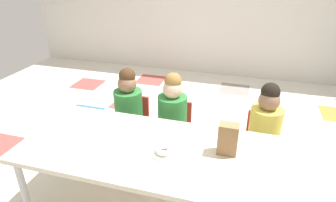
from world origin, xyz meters
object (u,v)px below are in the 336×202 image
at_px(seated_child_far_right, 265,125).
at_px(donut_powdered_on_plate, 164,150).
at_px(seated_child_near_camera, 129,106).
at_px(paper_bag_brown, 228,139).
at_px(craft_table, 170,156).
at_px(paper_plate_near_edge, 164,153).
at_px(seated_child_middle_seat, 173,112).

xyz_separation_m(seated_child_far_right, donut_powdered_on_plate, (-0.66, -0.68, 0.08)).
height_order(seated_child_near_camera, paper_bag_brown, seated_child_near_camera).
bearing_deg(seated_child_far_right, seated_child_near_camera, 180.00).
distance_m(craft_table, paper_plate_near_edge, 0.07).
bearing_deg(craft_table, paper_bag_brown, 13.08).
distance_m(seated_child_far_right, donut_powdered_on_plate, 0.96).
bearing_deg(donut_powdered_on_plate, seated_child_middle_seat, 100.83).
height_order(seated_child_near_camera, seated_child_middle_seat, same).
distance_m(craft_table, donut_powdered_on_plate, 0.09).
bearing_deg(donut_powdered_on_plate, seated_child_far_right, 45.81).
bearing_deg(seated_child_far_right, craft_table, -134.75).
xyz_separation_m(seated_child_middle_seat, paper_plate_near_edge, (0.13, -0.68, 0.05)).
xyz_separation_m(craft_table, donut_powdered_on_plate, (-0.03, -0.04, 0.07)).
bearing_deg(seated_child_middle_seat, paper_plate_near_edge, -79.17).
distance_m(paper_plate_near_edge, donut_powdered_on_plate, 0.02).
xyz_separation_m(paper_bag_brown, paper_plate_near_edge, (-0.40, -0.13, -0.11)).
bearing_deg(paper_bag_brown, craft_table, -166.92).
bearing_deg(craft_table, donut_powdered_on_plate, -124.04).
distance_m(seated_child_near_camera, paper_plate_near_edge, 0.88).
xyz_separation_m(craft_table, seated_child_middle_seat, (-0.16, 0.64, -0.01)).
bearing_deg(craft_table, paper_plate_near_edge, -124.04).
height_order(seated_child_middle_seat, paper_bag_brown, seated_child_middle_seat).
height_order(craft_table, seated_child_middle_seat, seated_child_middle_seat).
bearing_deg(paper_bag_brown, donut_powdered_on_plate, -162.29).
height_order(seated_child_far_right, paper_bag_brown, seated_child_far_right).
xyz_separation_m(seated_child_far_right, paper_plate_near_edge, (-0.66, -0.68, 0.05)).
relative_size(seated_child_near_camera, seated_child_far_right, 1.00).
bearing_deg(paper_bag_brown, seated_child_near_camera, 149.99).
relative_size(seated_child_near_camera, seated_child_middle_seat, 1.00).
xyz_separation_m(craft_table, seated_child_near_camera, (-0.58, 0.64, -0.01)).
xyz_separation_m(seated_child_near_camera, seated_child_far_right, (1.22, 0.00, 0.00)).
bearing_deg(seated_child_near_camera, craft_table, -47.74).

